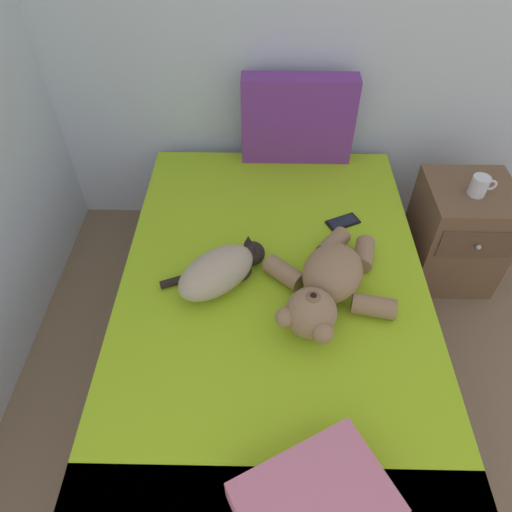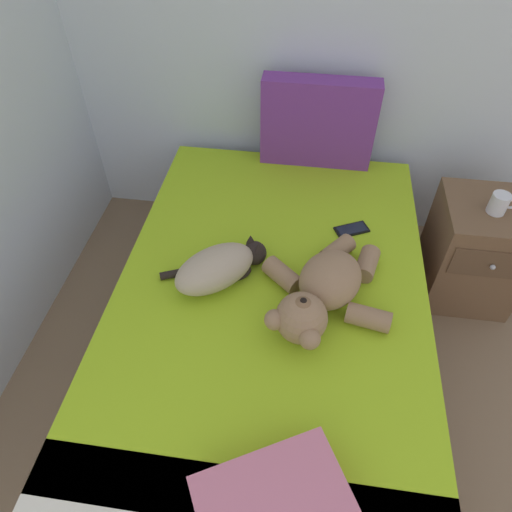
{
  "view_description": "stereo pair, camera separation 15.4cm",
  "coord_description": "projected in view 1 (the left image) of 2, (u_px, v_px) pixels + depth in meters",
  "views": [
    {
      "loc": [
        1.11,
        2.25,
        1.92
      ],
      "look_at": [
        1.08,
        3.53,
        0.59
      ],
      "focal_mm": 32.57,
      "sensor_mm": 36.0,
      "label": 1
    },
    {
      "loc": [
        1.26,
        2.26,
        1.92
      ],
      "look_at": [
        1.08,
        3.53,
        0.59
      ],
      "focal_mm": 32.57,
      "sensor_mm": 36.0,
      "label": 2
    }
  ],
  "objects": [
    {
      "name": "bed",
      "position": [
        272.0,
        328.0,
        2.02
      ],
      "size": [
        1.28,
        1.99,
        0.5
      ],
      "color": "brown",
      "rests_on": "ground_plane"
    },
    {
      "name": "throw_pillow",
      "position": [
        314.0,
        503.0,
        1.25
      ],
      "size": [
        0.48,
        0.44,
        0.11
      ],
      "primitive_type": "cube",
      "rotation": [
        0.0,
        0.0,
        0.49
      ],
      "color": "#D1728C",
      "rests_on": "bed"
    },
    {
      "name": "cell_phone",
      "position": [
        343.0,
        222.0,
        2.11
      ],
      "size": [
        0.16,
        0.13,
        0.01
      ],
      "color": "black",
      "rests_on": "bed"
    },
    {
      "name": "cat",
      "position": [
        220.0,
        270.0,
        1.81
      ],
      "size": [
        0.42,
        0.37,
        0.15
      ],
      "color": "tan",
      "rests_on": "bed"
    },
    {
      "name": "teddy_bear",
      "position": [
        327.0,
        285.0,
        1.74
      ],
      "size": [
        0.5,
        0.62,
        0.2
      ],
      "color": "#937051",
      "rests_on": "bed"
    },
    {
      "name": "nightstand",
      "position": [
        457.0,
        233.0,
        2.38
      ],
      "size": [
        0.42,
        0.44,
        0.56
      ],
      "color": "brown",
      "rests_on": "ground_plane"
    },
    {
      "name": "mug",
      "position": [
        480.0,
        186.0,
        2.12
      ],
      "size": [
        0.12,
        0.08,
        0.09
      ],
      "color": "silver",
      "rests_on": "nightstand"
    },
    {
      "name": "patterned_cushion",
      "position": [
        298.0,
        120.0,
        2.31
      ],
      "size": [
        0.56,
        0.11,
        0.44
      ],
      "color": "#72338C",
      "rests_on": "bed"
    }
  ]
}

